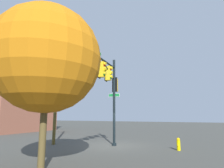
{
  "coord_description": "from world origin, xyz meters",
  "views": [
    {
      "loc": [
        14.0,
        6.4,
        2.31
      ],
      "look_at": [
        -0.05,
        -0.21,
        4.9
      ],
      "focal_mm": 30.48,
      "sensor_mm": 36.0,
      "label": 1
    }
  ],
  "objects_px": {
    "utility_pole": "(56,89)",
    "fire_hydrant": "(178,144)",
    "brick_building": "(19,108)",
    "signal_pole_assembly": "(105,78)",
    "tree_near": "(47,59)"
  },
  "relations": [
    {
      "from": "fire_hydrant",
      "to": "brick_building",
      "type": "xyz_separation_m",
      "value": [
        -6.09,
        -23.33,
        3.06
      ]
    },
    {
      "from": "fire_hydrant",
      "to": "signal_pole_assembly",
      "type": "bearing_deg",
      "value": -66.75
    },
    {
      "from": "tree_near",
      "to": "utility_pole",
      "type": "bearing_deg",
      "value": -141.62
    },
    {
      "from": "signal_pole_assembly",
      "to": "brick_building",
      "type": "distance_m",
      "value": 20.45
    },
    {
      "from": "utility_pole",
      "to": "fire_hydrant",
      "type": "relative_size",
      "value": 10.55
    },
    {
      "from": "tree_near",
      "to": "signal_pole_assembly",
      "type": "bearing_deg",
      "value": 179.46
    },
    {
      "from": "fire_hydrant",
      "to": "brick_building",
      "type": "distance_m",
      "value": 24.31
    },
    {
      "from": "signal_pole_assembly",
      "to": "fire_hydrant",
      "type": "distance_m",
      "value": 6.79
    },
    {
      "from": "signal_pole_assembly",
      "to": "tree_near",
      "type": "height_order",
      "value": "tree_near"
    },
    {
      "from": "brick_building",
      "to": "tree_near",
      "type": "bearing_deg",
      "value": 53.62
    },
    {
      "from": "signal_pole_assembly",
      "to": "tree_near",
      "type": "xyz_separation_m",
      "value": [
        5.69,
        -0.05,
        -0.13
      ]
    },
    {
      "from": "utility_pole",
      "to": "brick_building",
      "type": "xyz_separation_m",
      "value": [
        -7.61,
        -13.81,
        -1.07
      ]
    },
    {
      "from": "signal_pole_assembly",
      "to": "brick_building",
      "type": "height_order",
      "value": "signal_pole_assembly"
    },
    {
      "from": "signal_pole_assembly",
      "to": "fire_hydrant",
      "type": "height_order",
      "value": "signal_pole_assembly"
    },
    {
      "from": "utility_pole",
      "to": "brick_building",
      "type": "bearing_deg",
      "value": -118.87
    }
  ]
}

